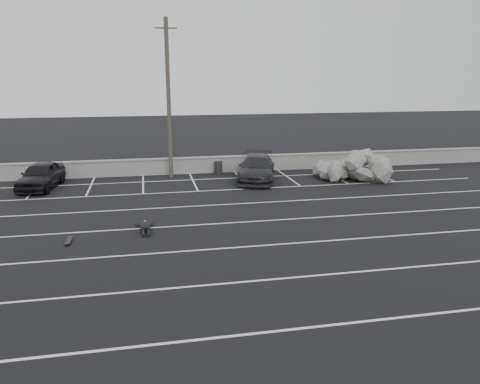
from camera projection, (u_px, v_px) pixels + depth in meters
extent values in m
plane|color=black|center=(199.00, 250.00, 17.26)|extent=(120.00, 120.00, 0.00)
cube|color=gray|center=(174.00, 166.00, 30.45)|extent=(50.00, 0.35, 1.00)
cube|color=gray|center=(174.00, 159.00, 30.32)|extent=(50.00, 0.45, 0.08)
cube|color=silver|center=(227.00, 337.00, 11.56)|extent=(36.00, 0.10, 0.01)
cube|color=silver|center=(210.00, 285.00, 14.41)|extent=(36.00, 0.10, 0.01)
cube|color=silver|center=(199.00, 250.00, 17.26)|extent=(36.00, 0.10, 0.01)
cube|color=silver|center=(191.00, 225.00, 20.11)|extent=(36.00, 0.10, 0.01)
cube|color=silver|center=(185.00, 207.00, 22.96)|extent=(36.00, 0.10, 0.01)
cube|color=silver|center=(180.00, 192.00, 25.81)|extent=(36.00, 0.10, 0.01)
cube|color=silver|center=(176.00, 180.00, 28.67)|extent=(36.00, 0.10, 0.01)
cube|color=silver|center=(36.00, 188.00, 26.64)|extent=(0.10, 5.00, 0.01)
cube|color=silver|center=(91.00, 186.00, 27.22)|extent=(0.10, 5.00, 0.01)
cube|color=silver|center=(143.00, 184.00, 27.80)|extent=(0.10, 5.00, 0.01)
cube|color=silver|center=(193.00, 181.00, 28.38)|extent=(0.10, 5.00, 0.01)
cube|color=silver|center=(242.00, 179.00, 28.97)|extent=(0.10, 5.00, 0.01)
cube|color=silver|center=(288.00, 177.00, 29.55)|extent=(0.10, 5.00, 0.01)
cube|color=silver|center=(333.00, 175.00, 30.13)|extent=(0.10, 5.00, 0.01)
cube|color=silver|center=(376.00, 173.00, 30.71)|extent=(0.10, 5.00, 0.01)
imported|color=black|center=(41.00, 175.00, 26.57)|extent=(2.37, 4.60, 1.50)
imported|color=black|center=(257.00, 168.00, 28.55)|extent=(3.49, 5.56, 1.50)
cylinder|color=#4C4238|center=(169.00, 100.00, 28.59)|extent=(0.26, 0.26, 9.62)
cube|color=#4C4238|center=(166.00, 28.00, 27.58)|extent=(1.28, 0.09, 0.09)
cylinder|color=black|center=(218.00, 168.00, 30.54)|extent=(0.63, 0.63, 0.78)
cylinder|color=black|center=(218.00, 162.00, 30.44)|extent=(0.69, 0.69, 0.04)
cube|color=black|center=(69.00, 241.00, 18.02)|extent=(0.20, 0.75, 0.02)
cube|color=black|center=(70.00, 239.00, 18.26)|extent=(0.15, 0.05, 0.04)
cube|color=black|center=(68.00, 244.00, 17.78)|extent=(0.15, 0.05, 0.04)
cylinder|color=black|center=(67.00, 240.00, 18.25)|extent=(0.03, 0.05, 0.05)
cylinder|color=black|center=(72.00, 240.00, 18.28)|extent=(0.03, 0.05, 0.05)
cylinder|color=black|center=(65.00, 244.00, 17.77)|extent=(0.03, 0.05, 0.05)
cylinder|color=black|center=(70.00, 244.00, 17.81)|extent=(0.03, 0.05, 0.05)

